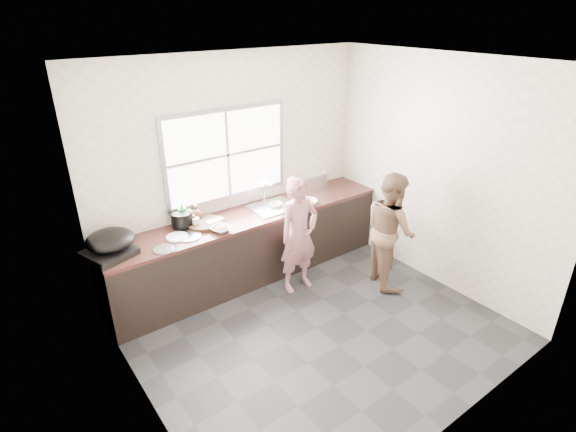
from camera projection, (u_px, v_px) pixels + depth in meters
floor at (317, 328)px, 4.81m from camera, size 3.60×3.20×0.01m
ceiling at (326, 63)px, 3.66m from camera, size 3.60×3.20×0.01m
wall_back at (234, 169)px, 5.40m from camera, size 3.60×0.01×2.70m
wall_left at (131, 275)px, 3.26m from camera, size 0.01×3.20×2.70m
wall_right at (439, 175)px, 5.21m from camera, size 0.01×3.20×2.70m
wall_front at (473, 292)px, 3.07m from camera, size 3.60×0.01×2.70m
cabinet at (251, 247)px, 5.57m from camera, size 3.60×0.62×0.82m
countertop at (250, 216)px, 5.39m from camera, size 3.60×0.64×0.04m
sink at (273, 207)px, 5.57m from camera, size 0.55×0.45×0.02m
faucet at (264, 191)px, 5.65m from camera, size 0.02×0.02×0.30m
window_frame at (226, 154)px, 5.25m from camera, size 1.60×0.05×1.10m
window_glazing at (228, 155)px, 5.24m from camera, size 1.50×0.01×1.00m
woman at (299, 239)px, 5.24m from camera, size 0.49×0.32×1.32m
person_side at (390, 230)px, 5.34m from camera, size 0.76×0.85×1.42m
cutting_board at (204, 223)px, 5.12m from camera, size 0.53×0.53×0.04m
cleaver at (214, 220)px, 5.15m from camera, size 0.22×0.12×0.01m
bowl_mince at (221, 229)px, 4.97m from camera, size 0.27×0.27×0.05m
bowl_crabs at (308, 203)px, 5.61m from camera, size 0.24×0.24×0.06m
bowl_held at (276, 204)px, 5.57m from camera, size 0.27×0.27×0.07m
black_pot at (182, 219)px, 5.05m from camera, size 0.30×0.30×0.18m
plate_food at (177, 237)px, 4.83m from camera, size 0.25×0.25×0.02m
bottle_green at (182, 213)px, 5.08m from camera, size 0.14×0.14×0.28m
bottle_brown_tall at (191, 219)px, 5.06m from camera, size 0.10×0.10×0.19m
bottle_brown_short at (196, 213)px, 5.19m from camera, size 0.15×0.15×0.18m
glass_jar at (196, 223)px, 5.05m from camera, size 0.10×0.10×0.11m
burner at (109, 253)px, 4.48m from camera, size 0.54×0.54×0.06m
wok at (110, 240)px, 4.47m from camera, size 0.56×0.56×0.18m
dish_rack at (311, 179)px, 6.10m from camera, size 0.36×0.26×0.27m
pot_lid_left at (164, 249)px, 4.60m from camera, size 0.29×0.29×0.01m
pot_lid_right at (188, 236)px, 4.85m from camera, size 0.31×0.31×0.01m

